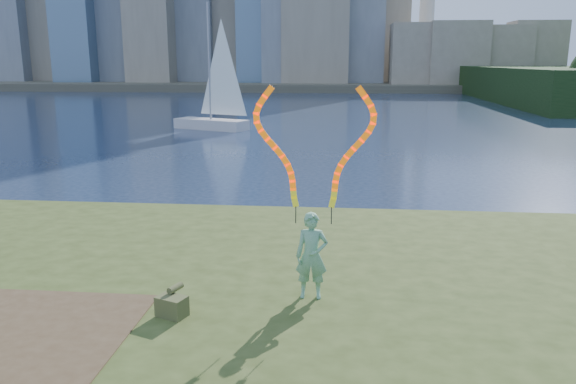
# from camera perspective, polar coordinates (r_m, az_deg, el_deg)

# --- Properties ---
(ground) EXTENTS (320.00, 320.00, 0.00)m
(ground) POSITION_cam_1_polar(r_m,az_deg,el_deg) (11.78, -7.33, -10.81)
(ground) COLOR #192640
(ground) RESTS_ON ground
(grassy_knoll) EXTENTS (20.00, 18.00, 0.80)m
(grassy_knoll) POSITION_cam_1_polar(r_m,az_deg,el_deg) (9.64, -10.46, -14.44)
(grassy_knoll) COLOR #344318
(grassy_knoll) RESTS_ON ground
(dirt_patch) EXTENTS (3.20, 3.00, 0.02)m
(dirt_patch) POSITION_cam_1_polar(r_m,az_deg,el_deg) (9.52, -25.31, -12.75)
(dirt_patch) COLOR #47331E
(dirt_patch) RESTS_ON grassy_knoll
(far_shore) EXTENTS (320.00, 40.00, 1.20)m
(far_shore) POSITION_cam_1_polar(r_m,az_deg,el_deg) (105.59, 4.19, 10.90)
(far_shore) COLOR #514B3B
(far_shore) RESTS_ON ground
(woman_with_ribbons) EXTENTS (2.00, 0.36, 3.90)m
(woman_with_ribbons) POSITION_cam_1_polar(r_m,az_deg,el_deg) (9.40, 2.51, -2.46)
(woman_with_ribbons) COLOR #247E3D
(woman_with_ribbons) RESTS_ON grassy_knoll
(canvas_bag) EXTENTS (0.54, 0.61, 0.44)m
(canvas_bag) POSITION_cam_1_polar(r_m,az_deg,el_deg) (9.29, -11.69, -11.18)
(canvas_bag) COLOR #464B26
(canvas_bag) RESTS_ON grassy_knoll
(sailboat) EXTENTS (5.66, 3.71, 8.72)m
(sailboat) POSITION_cam_1_polar(r_m,az_deg,el_deg) (40.38, -7.52, 8.44)
(sailboat) COLOR silver
(sailboat) RESTS_ON ground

